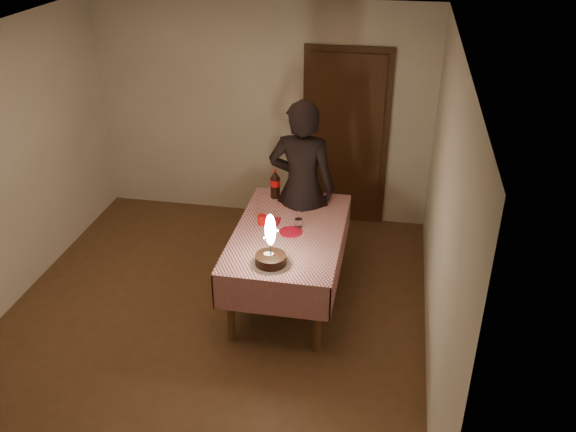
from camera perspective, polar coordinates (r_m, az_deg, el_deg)
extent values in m
cube|color=brown|center=(5.95, -7.07, -9.48)|extent=(4.00, 4.50, 0.01)
cube|color=beige|center=(7.26, -2.49, 9.64)|extent=(4.00, 0.04, 2.60)
cube|color=beige|center=(3.57, -19.19, -14.45)|extent=(4.00, 0.04, 2.60)
cube|color=beige|center=(5.04, 14.28, -0.13)|extent=(0.04, 4.50, 2.60)
cube|color=silver|center=(4.82, -8.95, 15.71)|extent=(4.00, 4.50, 0.04)
cube|color=#472814|center=(7.18, 5.37, 6.98)|extent=(0.85, 0.05, 2.05)
sphere|color=#B28C33|center=(7.18, 2.76, 6.85)|extent=(0.06, 0.06, 0.06)
cube|color=brown|center=(5.79, 0.09, -1.63)|extent=(0.90, 1.60, 0.04)
cylinder|color=brown|center=(5.47, -5.40, -8.51)|extent=(0.07, 0.07, 0.72)
cylinder|color=brown|center=(5.34, 2.80, -9.46)|extent=(0.07, 0.07, 0.72)
cylinder|color=brown|center=(6.67, -2.05, -1.00)|extent=(0.07, 0.07, 0.72)
cylinder|color=brown|center=(6.57, 4.61, -1.61)|extent=(0.07, 0.07, 0.72)
cube|color=beige|center=(5.78, 0.09, -1.41)|extent=(1.02, 1.72, 0.01)
cube|color=beige|center=(5.17, -1.65, -7.75)|extent=(1.02, 0.01, 0.34)
cube|color=beige|center=(6.60, 1.44, 0.89)|extent=(1.02, 0.01, 0.34)
cube|color=beige|center=(5.96, -4.68, -2.43)|extent=(0.01, 1.72, 0.34)
cube|color=beige|center=(5.81, 4.99, -3.37)|extent=(0.01, 1.72, 0.34)
cylinder|color=white|center=(5.28, -1.61, -4.47)|extent=(0.34, 0.34, 0.01)
cylinder|color=black|center=(5.25, -1.62, -4.06)|extent=(0.27, 0.27, 0.08)
cylinder|color=white|center=(5.25, -1.80, -3.55)|extent=(0.07, 0.07, 0.00)
sphere|color=red|center=(5.21, -1.27, -3.66)|extent=(0.02, 0.02, 0.02)
cube|color=#19721E|center=(5.20, -1.13, -3.84)|extent=(0.02, 0.01, 0.00)
cube|color=#19721E|center=(5.20, -1.41, -3.84)|extent=(0.01, 0.02, 0.00)
cylinder|color=#262628|center=(5.20, -1.63, -3.12)|extent=(0.01, 0.01, 0.12)
ellipsoid|color=#FFF2BF|center=(5.10, -1.66, -1.30)|extent=(0.09, 0.09, 0.29)
sphere|color=white|center=(5.16, -1.64, -2.36)|extent=(0.04, 0.04, 0.04)
cylinder|color=red|center=(5.74, 0.27, -1.50)|extent=(0.22, 0.22, 0.01)
cylinder|color=red|center=(5.86, -2.45, -0.36)|extent=(0.08, 0.08, 0.10)
cylinder|color=white|center=(5.81, 0.99, -0.67)|extent=(0.07, 0.07, 0.09)
cube|color=#A81323|center=(5.91, -1.53, -0.50)|extent=(0.15, 0.15, 0.02)
cylinder|color=black|center=(6.35, -1.21, 2.67)|extent=(0.10, 0.10, 0.22)
cylinder|color=red|center=(6.32, -1.21, 3.16)|extent=(0.10, 0.10, 0.07)
cone|color=black|center=(6.28, -1.22, 3.90)|extent=(0.10, 0.10, 0.08)
cylinder|color=red|center=(6.26, -1.23, 4.27)|extent=(0.03, 0.03, 0.02)
cylinder|color=#532C0E|center=(6.38, 0.59, 2.62)|extent=(0.06, 0.06, 0.18)
cone|color=#532C0E|center=(6.33, 0.60, 3.60)|extent=(0.06, 0.06, 0.06)
cylinder|color=olive|center=(6.31, 0.60, 3.88)|extent=(0.02, 0.02, 0.02)
cylinder|color=#532C0E|center=(6.23, 2.70, 1.92)|extent=(0.06, 0.06, 0.18)
cone|color=#532C0E|center=(6.18, 2.73, 2.92)|extent=(0.06, 0.06, 0.06)
cylinder|color=olive|center=(6.16, 2.74, 3.21)|extent=(0.02, 0.02, 0.02)
imported|color=black|center=(6.20, 1.31, 2.61)|extent=(0.70, 0.47, 1.87)
cube|color=black|center=(6.06, 1.62, 8.80)|extent=(0.13, 0.09, 0.10)
cylinder|color=black|center=(6.13, 1.76, 9.04)|extent=(0.08, 0.08, 0.08)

